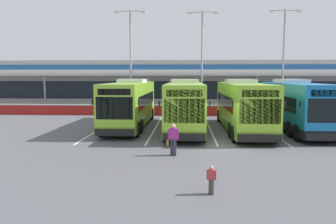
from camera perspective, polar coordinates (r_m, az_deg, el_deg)
ground_plane at (r=19.78m, az=8.43°, el=-5.60°), size 200.00×200.00×0.00m
terminal_building at (r=46.24m, az=5.41°, el=4.89°), size 70.00×13.00×6.00m
red_barrier_wall at (r=34.01m, az=6.20°, el=0.29°), size 60.00×0.40×1.10m
coach_bus_leftmost at (r=26.57m, az=-6.42°, el=1.32°), size 2.99×12.15×3.78m
coach_bus_left_centre at (r=24.88m, az=2.89°, el=1.03°), size 2.99×12.15×3.78m
coach_bus_centre at (r=25.13m, az=12.59°, el=0.94°), size 2.99×12.15×3.78m
coach_bus_right_centre at (r=26.64m, az=20.80°, el=0.97°), size 2.99×12.15×3.78m
bay_stripe_far_west at (r=26.43m, az=-11.31°, el=-2.68°), size 0.14×13.00×0.01m
bay_stripe_west at (r=25.71m, az=-2.19°, el=-2.81°), size 0.14×13.00×0.01m
bay_stripe_mid_west at (r=25.67m, az=7.20°, el=-2.87°), size 0.14×13.00×0.01m
bay_stripe_centre at (r=26.31m, az=16.37°, el=-2.85°), size 0.14×13.00×0.01m
bay_stripe_mid_east at (r=27.58m, az=24.91°, el=-2.77°), size 0.14×13.00×0.01m
pedestrian_with_handbag at (r=16.85m, az=0.86°, el=-4.62°), size 0.62×0.33×1.62m
pedestrian_child at (r=11.58m, az=7.47°, el=-11.30°), size 0.33×0.22×1.00m
lamp_post_west at (r=36.23m, az=-6.43°, el=9.73°), size 3.24×0.28×11.00m
lamp_post_centre at (r=36.70m, az=5.84°, el=9.69°), size 3.24×0.28×11.00m
lamp_post_east at (r=37.63m, az=19.21°, el=9.29°), size 3.24×0.28×11.00m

